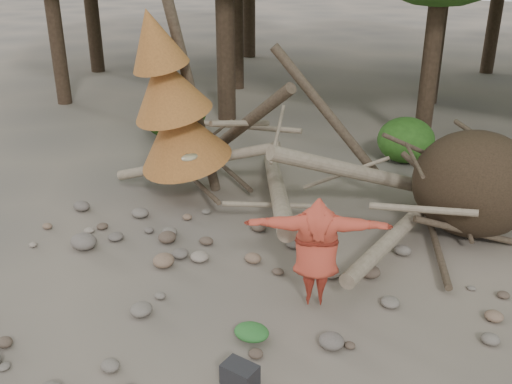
% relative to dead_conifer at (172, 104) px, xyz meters
% --- Properties ---
extents(ground, '(120.00, 120.00, 0.00)m').
position_rel_dead_conifer_xyz_m(ground, '(3.12, -3.37, -2.11)').
color(ground, '#514C44').
rests_on(ground, ground).
extents(deadfall_pile, '(8.55, 5.24, 3.30)m').
position_rel_dead_conifer_xyz_m(deadfall_pile, '(5.13, 0.87, -1.16)').
color(deadfall_pile, '#332619').
rests_on(deadfall_pile, ground).
extents(dead_conifer, '(2.06, 2.16, 4.35)m').
position_rel_dead_conifer_xyz_m(dead_conifer, '(0.00, 0.00, 0.00)').
color(dead_conifer, '#4C3F30').
rests_on(dead_conifer, ground).
extents(bush_left, '(1.80, 1.80, 1.44)m').
position_rel_dead_conifer_xyz_m(bush_left, '(-2.38, 3.83, -1.39)').
color(bush_left, '#224C14').
rests_on(bush_left, ground).
extents(bush_mid, '(1.40, 1.40, 1.12)m').
position_rel_dead_conifer_xyz_m(bush_mid, '(3.92, 4.43, -1.55)').
color(bush_mid, '#2D611C').
rests_on(bush_mid, ground).
extents(frisbee_thrower, '(3.48, 1.22, 1.86)m').
position_rel_dead_conifer_xyz_m(frisbee_thrower, '(3.84, -2.47, -1.19)').
color(frisbee_thrower, '#B13A27').
rests_on(frisbee_thrower, ground).
extents(backpack, '(0.46, 0.35, 0.28)m').
position_rel_dead_conifer_xyz_m(backpack, '(3.58, -4.50, -1.97)').
color(backpack, black).
rests_on(backpack, ground).
extents(cloth_green, '(0.49, 0.41, 0.18)m').
position_rel_dead_conifer_xyz_m(cloth_green, '(3.33, -3.62, -2.02)').
color(cloth_green, '#276327').
rests_on(cloth_green, ground).
extents(boulder_mid_left, '(0.47, 0.43, 0.28)m').
position_rel_dead_conifer_xyz_m(boulder_mid_left, '(-0.46, -2.45, -1.97)').
color(boulder_mid_left, '#675E56').
rests_on(boulder_mid_left, ground).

